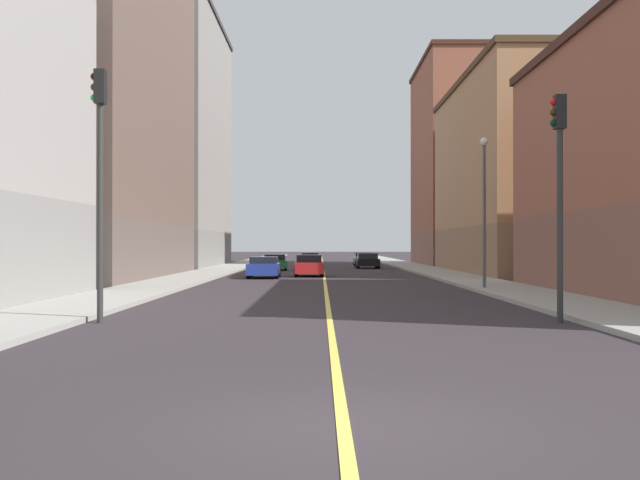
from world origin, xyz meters
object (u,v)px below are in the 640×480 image
Objects in this scene: building_left_mid at (527,176)px; building_left_far at (469,164)px; car_white at (363,259)px; car_red at (308,266)px; traffic_light_right_near at (99,161)px; car_black at (367,261)px; building_right_midblock at (82,90)px; car_blue at (263,267)px; car_maroon at (310,260)px; traffic_light_left_near at (559,175)px; car_green at (274,262)px; street_lamp_left_near at (484,196)px; building_right_distant at (164,142)px.

building_left_mid is 1.15× the size of building_left_far.
car_white is (-10.65, 19.45, -6.29)m from building_left_mid.
traffic_light_right_near is at bearing -100.06° from car_red.
car_black reaches higher than car_white.
car_black is 8.02m from car_white.
building_right_midblock is 27.70m from traffic_light_right_near.
car_blue is at bearing 5.51° from building_right_midblock.
building_right_midblock is at bearing -166.31° from car_red.
car_black reaches higher than car_maroon.
car_white is at bearing 74.03° from car_blue.
traffic_light_right_near is (-12.10, 0.00, 0.38)m from traffic_light_left_near.
traffic_light_left_near is (-8.55, -54.33, -6.18)m from building_left_far.
car_green is (10.71, 14.97, -10.75)m from building_right_midblock.
car_blue is (-10.77, 12.80, -3.59)m from street_lamp_left_near.
building_left_mid is at bearing -46.76° from car_black.
street_lamp_left_near is 1.53× the size of car_black.
car_blue is (10.87, 1.05, -10.72)m from building_right_midblock.
building_left_far is 4.62× the size of car_black.
building_right_midblock is at bearing -90.00° from building_right_distant.
car_red is at bearing 79.94° from traffic_light_right_near.
building_right_midblock is 3.40× the size of street_lamp_left_near.
traffic_light_right_near is 46.39m from car_black.
building_left_mid is 5.14× the size of car_white.
car_red is (5.09, 28.69, -3.60)m from traffic_light_right_near.
building_left_far is at bearing 56.73° from car_blue.
car_red is 3.56m from car_blue.
building_right_midblock is 5.63× the size of car_maroon.
car_red reaches higher than car_blue.
car_green is at bearing 103.81° from traffic_light_left_near.
street_lamp_left_near is 17.11m from car_blue.
car_red is at bearing -101.35° from car_white.
building_left_far is at bearing 69.18° from traffic_light_right_near.
building_left_far is 58.41m from traffic_light_right_near.
building_right_midblock is 5.45× the size of car_green.
car_red is at bearing 13.69° from building_right_midblock.
building_left_mid is 16.90m from car_black.
building_left_mid is 3.46× the size of traffic_light_right_near.
building_right_distant is 5.70× the size of car_maroon.
traffic_light_right_near is 1.00× the size of street_lamp_left_near.
car_red reaches higher than car_white.
building_right_midblock is at bearing -174.49° from car_blue.
traffic_light_right_near is at bearing 180.00° from traffic_light_left_near.
street_lamp_left_near is 1.60× the size of car_green.
car_black reaches higher than car_green.
building_right_distant reaches higher than building_left_far.
building_left_mid is at bearing -61.30° from car_white.
street_lamp_left_near is at bearing -58.59° from building_right_distant.
street_lamp_left_near reaches higher than car_red.
building_right_distant reaches higher than traffic_light_left_near.
traffic_light_left_near is (-8.55, -33.75, -3.04)m from building_left_mid.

